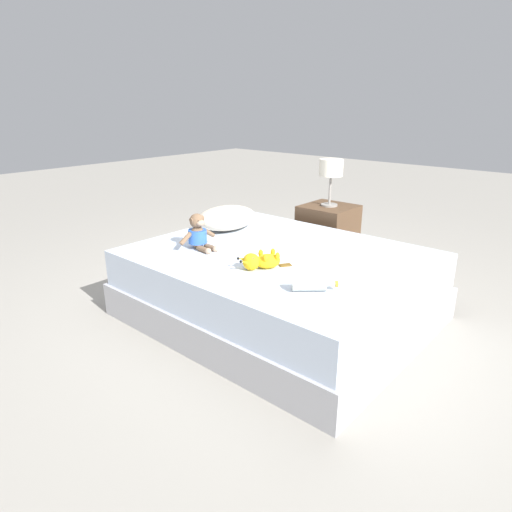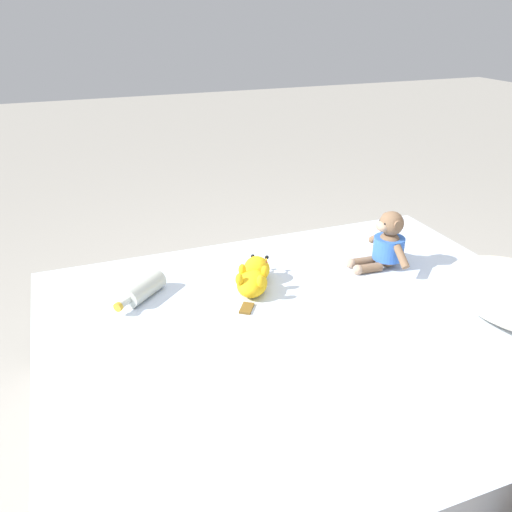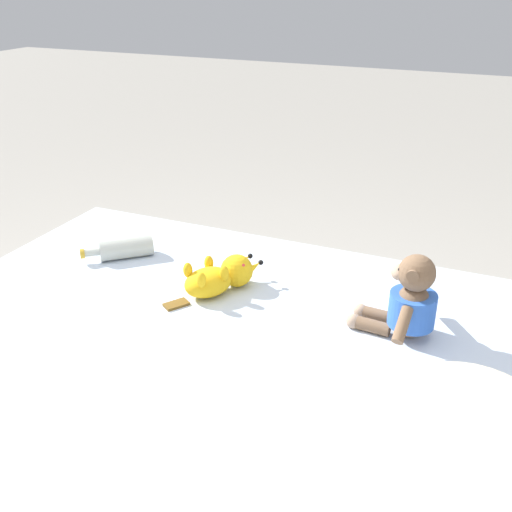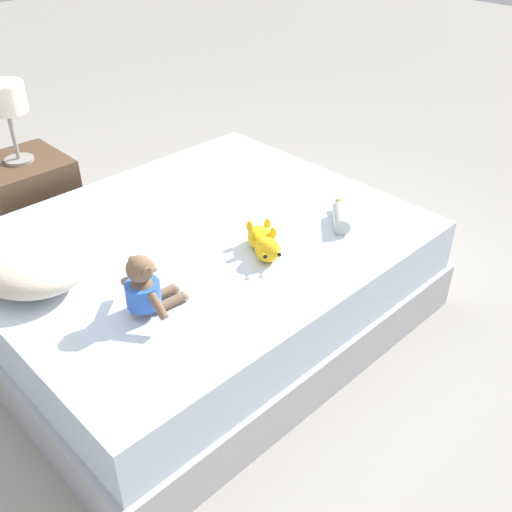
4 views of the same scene
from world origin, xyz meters
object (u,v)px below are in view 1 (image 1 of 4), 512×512
(glass_bottle, at_px, (310,284))
(nightstand, at_px, (327,237))
(plush_yellow_creature, at_px, (261,261))
(plush_monkey, at_px, (198,234))
(bedside_lamp, at_px, (331,170))
(bed, at_px, (279,285))
(pillow, at_px, (227,218))

(glass_bottle, height_order, nightstand, nightstand)
(glass_bottle, bearing_deg, plush_yellow_creature, 79.21)
(plush_yellow_creature, xyz_separation_m, nightstand, (1.34, 0.38, -0.23))
(plush_monkey, distance_m, nightstand, 1.36)
(plush_yellow_creature, distance_m, bedside_lamp, 1.43)
(bed, xyz_separation_m, plush_yellow_creature, (-0.30, -0.10, 0.28))
(plush_monkey, bearing_deg, bedside_lamp, -7.50)
(nightstand, bearing_deg, glass_bottle, -151.09)
(bed, xyz_separation_m, glass_bottle, (-0.38, -0.50, 0.27))
(glass_bottle, xyz_separation_m, bedside_lamp, (1.42, 0.78, 0.35))
(nightstand, xyz_separation_m, bedside_lamp, (0.00, 0.00, 0.57))
(nightstand, bearing_deg, bedside_lamp, 0.00)
(pillow, bearing_deg, bedside_lamp, -24.39)
(plush_monkey, xyz_separation_m, plush_yellow_creature, (-0.02, -0.56, -0.05))
(bed, distance_m, pillow, 0.76)
(pillow, bearing_deg, plush_yellow_creature, -122.93)
(plush_yellow_creature, height_order, bedside_lamp, bedside_lamp)
(bed, height_order, nightstand, nightstand)
(pillow, relative_size, plush_monkey, 2.02)
(bedside_lamp, bearing_deg, plush_yellow_creature, -164.02)
(bedside_lamp, bearing_deg, bed, -164.83)
(bed, bearing_deg, plush_yellow_creature, -161.31)
(glass_bottle, relative_size, nightstand, 0.38)
(nightstand, bearing_deg, plush_monkey, 172.50)
(bed, distance_m, bedside_lamp, 1.24)
(pillow, relative_size, plush_yellow_creature, 1.89)
(glass_bottle, bearing_deg, nightstand, 28.91)
(bed, distance_m, nightstand, 1.07)
(bedside_lamp, bearing_deg, pillow, 155.61)
(bed, height_order, plush_monkey, plush_monkey)
(bed, distance_m, plush_yellow_creature, 0.43)
(bed, height_order, pillow, pillow)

